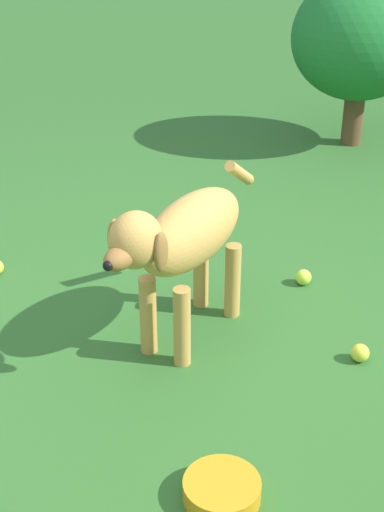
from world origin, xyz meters
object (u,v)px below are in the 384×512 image
Objects in this scene: dog at (184,239)px; water_bowl at (222,490)px; tennis_ball_1 at (360,353)px; tennis_ball_4 at (303,277)px.

water_bowl is (0.43, 0.65, -0.39)m from dog.
water_bowl is at bearing 9.89° from tennis_ball_1.
tennis_ball_1 and tennis_ball_4 have the same top height.
tennis_ball_4 is 0.30× the size of water_bowl.
tennis_ball_4 is at bearing 160.05° from dog.
dog is 4.09× the size of water_bowl.
water_bowl is (0.81, 0.14, -0.00)m from tennis_ball_1.
tennis_ball_1 is 0.82m from water_bowl.
tennis_ball_1 is (-0.38, 0.51, -0.38)m from dog.
tennis_ball_4 is (-0.25, -0.48, 0.00)m from tennis_ball_1.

